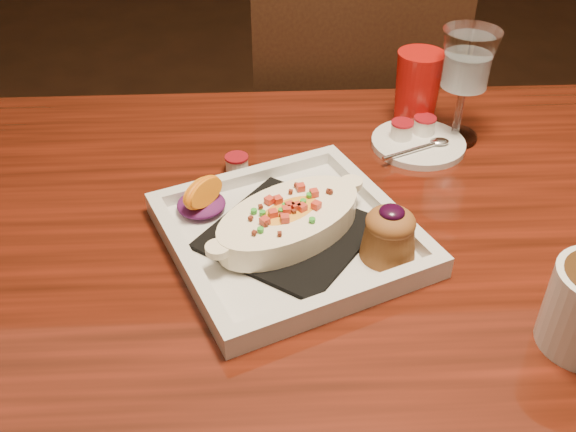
{
  "coord_description": "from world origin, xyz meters",
  "views": [
    {
      "loc": [
        -0.19,
        -0.62,
        1.27
      ],
      "look_at": [
        -0.16,
        0.05,
        0.77
      ],
      "focal_mm": 40.0,
      "sensor_mm": 36.0,
      "label": 1
    }
  ],
  "objects_px": {
    "goblet": "(467,66)",
    "red_tumbler": "(417,90)",
    "chair_far": "(344,152)",
    "saucer": "(417,140)",
    "plate": "(298,228)",
    "table": "(405,302)"
  },
  "relations": [
    {
      "from": "goblet",
      "to": "red_tumbler",
      "type": "height_order",
      "value": "goblet"
    },
    {
      "from": "chair_far",
      "to": "saucer",
      "type": "height_order",
      "value": "chair_far"
    },
    {
      "from": "goblet",
      "to": "red_tumbler",
      "type": "bearing_deg",
      "value": 138.63
    },
    {
      "from": "plate",
      "to": "goblet",
      "type": "distance_m",
      "value": 0.38
    },
    {
      "from": "chair_far",
      "to": "saucer",
      "type": "distance_m",
      "value": 0.46
    },
    {
      "from": "table",
      "to": "red_tumbler",
      "type": "height_order",
      "value": "red_tumbler"
    },
    {
      "from": "plate",
      "to": "saucer",
      "type": "relative_size",
      "value": 2.59
    },
    {
      "from": "chair_far",
      "to": "goblet",
      "type": "xyz_separation_m",
      "value": [
        0.12,
        -0.36,
        0.37
      ]
    },
    {
      "from": "plate",
      "to": "saucer",
      "type": "distance_m",
      "value": 0.31
    },
    {
      "from": "plate",
      "to": "red_tumbler",
      "type": "distance_m",
      "value": 0.37
    },
    {
      "from": "plate",
      "to": "goblet",
      "type": "relative_size",
      "value": 2.12
    },
    {
      "from": "goblet",
      "to": "red_tumbler",
      "type": "xyz_separation_m",
      "value": [
        -0.06,
        0.05,
        -0.06
      ]
    },
    {
      "from": "saucer",
      "to": "red_tumbler",
      "type": "height_order",
      "value": "red_tumbler"
    },
    {
      "from": "chair_far",
      "to": "plate",
      "type": "relative_size",
      "value": 2.45
    },
    {
      "from": "goblet",
      "to": "plate",
      "type": "bearing_deg",
      "value": -136.68
    },
    {
      "from": "chair_far",
      "to": "saucer",
      "type": "relative_size",
      "value": 6.34
    },
    {
      "from": "plate",
      "to": "red_tumbler",
      "type": "height_order",
      "value": "red_tumbler"
    },
    {
      "from": "table",
      "to": "chair_far",
      "type": "distance_m",
      "value": 0.65
    },
    {
      "from": "goblet",
      "to": "saucer",
      "type": "distance_m",
      "value": 0.13
    },
    {
      "from": "goblet",
      "to": "saucer",
      "type": "xyz_separation_m",
      "value": [
        -0.07,
        -0.02,
        -0.11
      ]
    },
    {
      "from": "plate",
      "to": "saucer",
      "type": "xyz_separation_m",
      "value": [
        0.2,
        0.23,
        -0.02
      ]
    },
    {
      "from": "table",
      "to": "saucer",
      "type": "height_order",
      "value": "saucer"
    }
  ]
}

